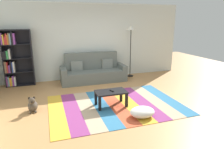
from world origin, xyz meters
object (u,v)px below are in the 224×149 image
Objects in this scene: coffee_table at (111,94)px; pouf at (142,112)px; standing_lamp at (131,35)px; tv_remote at (112,91)px; couch at (93,72)px; bookshelf at (14,58)px; dog at (33,105)px.

pouf is at bearing -59.21° from coffee_table.
tv_remote is (-1.56, -2.43, -1.19)m from standing_lamp.
tv_remote is (-0.06, -2.27, 0.07)m from couch.
bookshelf is at bearing 178.32° from standing_lamp.
standing_lamp is at bearing 32.03° from dog.
coffee_table is (-0.08, -2.28, -0.01)m from couch.
bookshelf reaches higher than coffee_table.
couch is 4.01× the size of pouf.
coffee_table is 0.09m from tv_remote.
bookshelf is 12.17× the size of tv_remote.
couch is 2.95× the size of coffee_table.
pouf is at bearing -108.93° from standing_lamp.
coffee_table is 1.36× the size of pouf.
tv_remote reaches higher than coffee_table.
bookshelf is at bearing 130.88° from pouf.
bookshelf is 0.96× the size of standing_lamp.
couch reaches higher than pouf.
coffee_table is at bearing 120.79° from pouf.
bookshelf is (-2.52, 0.28, 0.58)m from couch.
standing_lamp reaches higher than dog.
couch is 2.27m from tv_remote.
pouf is at bearing -82.80° from couch.
tv_remote reaches higher than dog.
bookshelf is 2.38× the size of coffee_table.
coffee_table is 3.18m from standing_lamp.
couch is at bearing -6.43° from bookshelf.
couch reaches higher than coffee_table.
pouf is 3.76× the size of tv_remote.
pouf is at bearing -72.18° from tv_remote.
bookshelf is 3.58m from tv_remote.
couch is 2.60m from bookshelf.
couch is 2.78m from dog.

